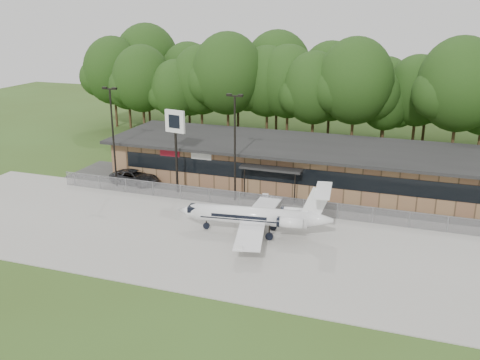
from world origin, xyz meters
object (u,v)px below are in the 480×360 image
at_px(suv, 135,177).
at_px(terminal, 304,163).
at_px(pole_sign, 175,130).
at_px(business_jet, 257,217).

bearing_deg(suv, terminal, -62.86).
distance_m(terminal, pole_sign, 13.94).
bearing_deg(terminal, business_jet, -92.41).
xyz_separation_m(business_jet, suv, (-16.01, 8.22, -0.82)).
distance_m(suv, pole_sign, 7.88).
bearing_deg(pole_sign, suv, -179.51).
bearing_deg(pole_sign, business_jet, -22.97).
relative_size(terminal, business_jet, 3.16).
height_order(business_jet, suv, business_jet).
bearing_deg(business_jet, pole_sign, 138.79).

